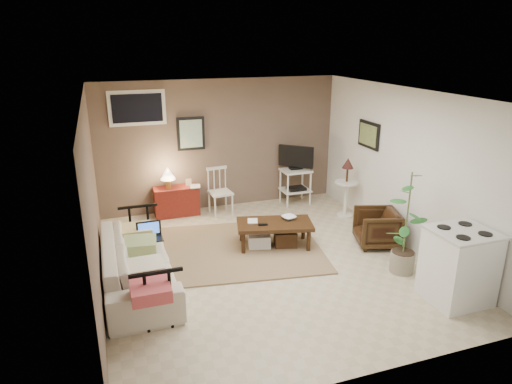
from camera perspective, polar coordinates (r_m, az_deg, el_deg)
name	(u,v)px	position (r m, az deg, el deg)	size (l,w,h in m)	color
floor	(267,262)	(6.67, 1.33, -8.77)	(5.00, 5.00, 0.00)	#C1B293
art_back	(191,134)	(8.33, -8.14, 7.23)	(0.50, 0.03, 0.60)	black
art_right	(369,135)	(8.03, 13.92, 6.95)	(0.03, 0.60, 0.45)	black
window	(137,108)	(8.13, -14.64, 10.12)	(0.96, 0.03, 0.60)	silver
rug	(236,249)	(7.04, -2.52, -7.12)	(2.55, 2.04, 0.02)	#947056
coffee_table	(274,233)	(7.04, 2.25, -5.09)	(1.25, 0.85, 0.43)	#351F0E
sofa	(137,256)	(6.10, -14.65, -7.72)	(2.17, 0.63, 0.85)	beige
sofa_pillows	(143,257)	(5.84, -14.00, -7.86)	(0.42, 2.07, 0.15)	beige
sofa_end_rails	(147,258)	(6.14, -13.43, -8.09)	(0.58, 2.17, 0.73)	black
laptop	(149,234)	(6.41, -13.17, -5.07)	(0.33, 0.24, 0.23)	black
red_console	(176,198)	(8.39, -10.00, -0.81)	(0.79, 0.35, 0.92)	maroon
spindle_chair	(220,193)	(8.34, -4.51, -0.08)	(0.42, 0.42, 0.85)	silver
tv_stand	(296,174)	(8.80, 4.99, 2.32)	(0.54, 0.50, 1.15)	silver
side_table	(347,181)	(8.26, 11.28, 1.40)	(0.41, 0.41, 1.09)	silver
armchair	(377,226)	(7.32, 14.88, -4.14)	(0.61, 0.57, 0.63)	black
potted_plant	(407,220)	(6.43, 18.34, -3.29)	(0.36, 0.36, 1.46)	gray
stove	(459,266)	(6.11, 24.01, -8.41)	(0.71, 0.66, 0.93)	white
bowl	(289,213)	(7.08, 4.15, -2.61)	(0.21, 0.05, 0.21)	#351F0E
book_table	(248,215)	(6.96, -1.05, -2.94)	(0.15, 0.02, 0.21)	#351F0E
book_console	(190,181)	(8.26, -8.25, 1.39)	(0.18, 0.02, 0.24)	#351F0E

